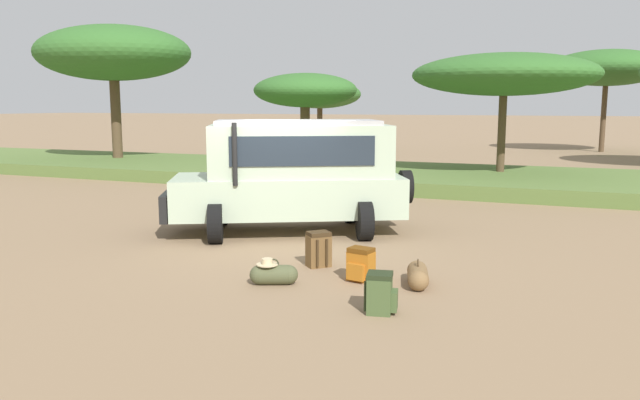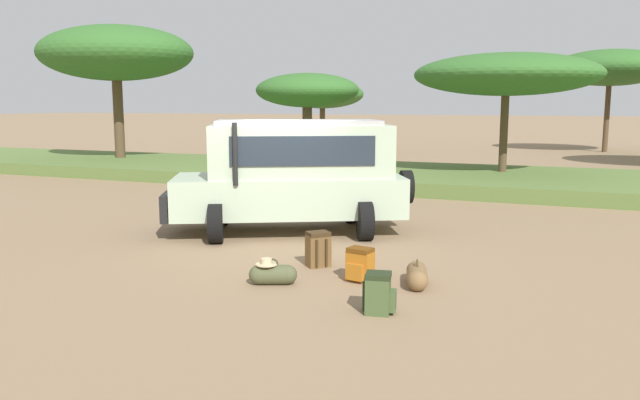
# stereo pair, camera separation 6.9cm
# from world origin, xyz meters

# --- Properties ---
(ground_plane) EXTENTS (320.00, 320.00, 0.00)m
(ground_plane) POSITION_xyz_m (0.00, 0.00, 0.00)
(ground_plane) COLOR #8C7051
(grass_bank) EXTENTS (120.00, 7.00, 0.44)m
(grass_bank) POSITION_xyz_m (0.00, 10.23, 0.22)
(grass_bank) COLOR #5B7538
(grass_bank) RESTS_ON ground_plane
(safari_vehicle) EXTENTS (5.33, 3.97, 2.44)m
(safari_vehicle) POSITION_xyz_m (-0.09, 0.76, 1.29)
(safari_vehicle) COLOR #B2C6A8
(safari_vehicle) RESTS_ON ground_plane
(backpack_beside_front_wheel) EXTENTS (0.44, 0.42, 0.53)m
(backpack_beside_front_wheel) POSITION_xyz_m (2.48, -2.32, 0.26)
(backpack_beside_front_wheel) COLOR #B26619
(backpack_beside_front_wheel) RESTS_ON ground_plane
(backpack_cluster_center) EXTENTS (0.49, 0.49, 0.61)m
(backpack_cluster_center) POSITION_xyz_m (1.52, -1.75, 0.30)
(backpack_cluster_center) COLOR brown
(backpack_cluster_center) RESTS_ON ground_plane
(backpack_near_rear_wheel) EXTENTS (0.47, 0.40, 0.55)m
(backpack_near_rear_wheel) POSITION_xyz_m (3.22, -3.69, 0.27)
(backpack_near_rear_wheel) COLOR #42562D
(backpack_near_rear_wheel) RESTS_ON ground_plane
(duffel_bag_low_black_case) EXTENTS (0.72, 0.48, 0.41)m
(duffel_bag_low_black_case) POSITION_xyz_m (1.29, -3.02, 0.16)
(duffel_bag_low_black_case) COLOR #4C5133
(duffel_bag_low_black_case) RESTS_ON ground_plane
(duffel_bag_soft_canvas) EXTENTS (0.47, 0.89, 0.42)m
(duffel_bag_soft_canvas) POSITION_xyz_m (3.38, -2.24, 0.16)
(duffel_bag_soft_canvas) COLOR brown
(duffel_bag_soft_canvas) RESTS_ON ground_plane
(acacia_tree_far_left) EXTENTS (6.95, 6.04, 6.16)m
(acacia_tree_far_left) POSITION_xyz_m (-13.27, 10.80, 4.96)
(acacia_tree_far_left) COLOR brown
(acacia_tree_far_left) RESTS_ON ground_plane
(acacia_tree_left_mid) EXTENTS (4.86, 5.09, 4.21)m
(acacia_tree_left_mid) POSITION_xyz_m (-8.62, 23.20, 3.36)
(acacia_tree_left_mid) COLOR brown
(acacia_tree_left_mid) RESTS_ON ground_plane
(acacia_tree_centre_back) EXTENTS (4.42, 3.92, 4.08)m
(acacia_tree_centre_back) POSITION_xyz_m (-5.11, 12.94, 3.33)
(acacia_tree_centre_back) COLOR brown
(acacia_tree_centre_back) RESTS_ON ground_plane
(acacia_tree_right_mid) EXTENTS (6.34, 5.74, 4.52)m
(acacia_tree_right_mid) POSITION_xyz_m (3.14, 11.18, 3.78)
(acacia_tree_right_mid) COLOR brown
(acacia_tree_right_mid) RESTS_ON ground_plane
(acacia_tree_far_right) EXTENTS (6.60, 6.27, 5.94)m
(acacia_tree_far_right) POSITION_xyz_m (7.02, 29.14, 4.88)
(acacia_tree_far_right) COLOR brown
(acacia_tree_far_right) RESTS_ON ground_plane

